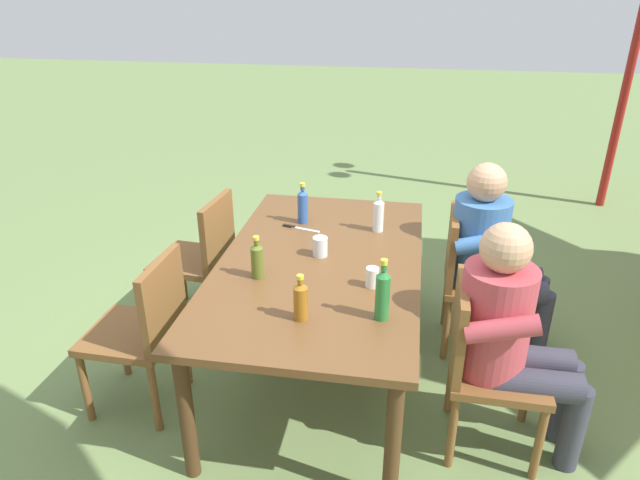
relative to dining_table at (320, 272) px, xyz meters
The scene contains 16 objects.
ground_plane 0.65m from the dining_table, ahead, with size 24.00×24.00×0.00m, color #6B844C.
dining_table is the anchor object (origin of this frame).
chair_far_right 0.95m from the dining_table, 63.45° to the left, with size 0.45×0.45×0.87m.
chair_far_left 0.95m from the dining_table, 116.81° to the left, with size 0.45×0.45×0.87m.
chair_near_right 0.95m from the dining_table, 63.22° to the right, with size 0.45×0.45×0.87m.
chair_near_left 0.94m from the dining_table, 116.24° to the right, with size 0.48×0.48×0.87m.
person_in_white_shirt 1.03m from the dining_table, 66.07° to the left, with size 0.47×0.61×1.18m.
person_in_plaid_shirt 1.03m from the dining_table, 113.93° to the left, with size 0.47×0.61×1.18m.
bottle_amber 0.60m from the dining_table, ahead, with size 0.06×0.06×0.22m.
bottle_olive 0.40m from the dining_table, 49.86° to the right, with size 0.06×0.06×0.23m.
bottle_clear 0.55m from the dining_table, 148.03° to the left, with size 0.06×0.06×0.25m.
bottle_green 0.66m from the dining_table, 35.54° to the left, with size 0.06×0.06×0.29m.
bottle_blue 0.55m from the dining_table, 158.71° to the right, with size 0.06×0.06×0.26m.
cup_white 0.40m from the dining_table, 52.04° to the left, with size 0.06×0.06×0.10m, color white.
cup_glass 0.14m from the dining_table, behind, with size 0.08×0.08×0.11m, color silver.
table_knife 0.44m from the dining_table, 152.82° to the right, with size 0.08×0.24×0.01m.
Camera 1 is at (2.65, 0.45, 2.11)m, focal length 31.73 mm.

